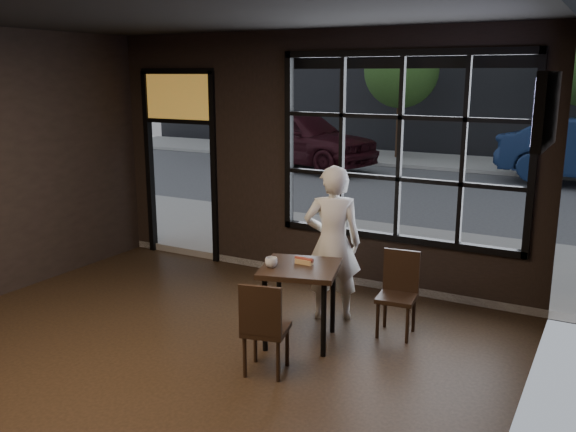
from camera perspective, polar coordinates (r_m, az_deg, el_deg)
The scene contains 14 objects.
floor at distance 5.62m, azimuth -15.14°, elevation -15.74°, with size 6.00×7.00×0.02m, color black.
wall_right at distance 3.66m, azimuth 19.43°, elevation -4.48°, with size 0.04×7.00×3.20m, color black.
window_frame at distance 7.39m, azimuth 10.41°, elevation 6.24°, with size 3.06×0.12×2.28m, color black.
stained_transom at distance 8.96m, azimuth -10.23°, elevation 10.95°, with size 1.20×0.06×0.70m, color orange.
street_asphalt at distance 27.82m, azimuth 21.61°, elevation 6.71°, with size 60.00×41.00×0.04m, color #545456.
cafe_table at distance 6.20m, azimuth 1.14°, elevation -8.20°, with size 0.74×0.74×0.81m, color black.
chair_near at distance 5.58m, azimuth -2.06°, elevation -10.27°, with size 0.38×0.38×0.89m, color black.
chair_window at distance 6.43m, azimuth 10.14°, elevation -7.29°, with size 0.38×0.38×0.88m, color black.
man at distance 6.67m, azimuth 4.19°, elevation -2.55°, with size 0.63×0.41×1.72m, color silver.
hotdog at distance 6.12m, azimuth 1.52°, elevation -4.24°, with size 0.20×0.08×0.06m, color tan, non-canonical shape.
cup at distance 6.03m, azimuth -1.57°, elevation -4.35°, with size 0.12×0.12×0.10m, color silver.
tv at distance 5.63m, azimuth 23.08°, elevation 9.12°, with size 0.12×1.08×0.63m, color black.
maroon_car at distance 17.45m, azimuth 1.10°, elevation 7.31°, with size 1.86×4.61×1.57m, color black.
tree_left at distance 19.53m, azimuth 10.55°, elevation 13.20°, with size 2.29×2.29×3.91m.
Camera 1 is at (3.52, -3.47, 2.66)m, focal length 38.00 mm.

